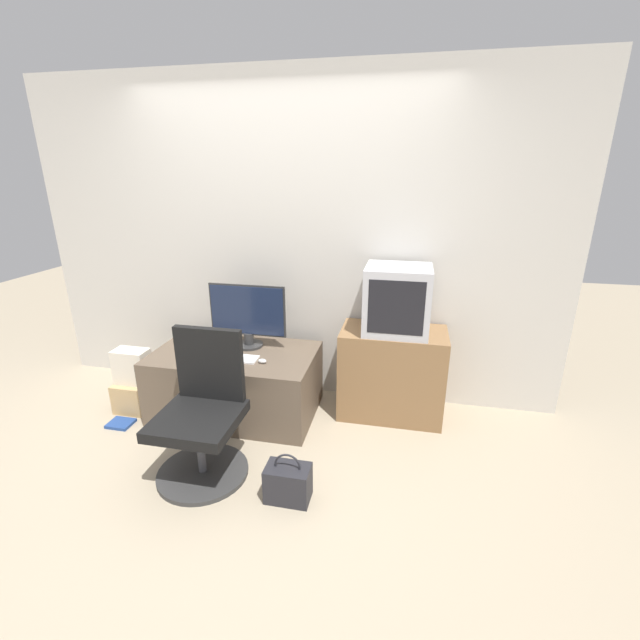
{
  "coord_description": "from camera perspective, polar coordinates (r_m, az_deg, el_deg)",
  "views": [
    {
      "loc": [
        0.96,
        -2.03,
        1.87
      ],
      "look_at": [
        0.32,
        1.01,
        0.77
      ],
      "focal_mm": 24.0,
      "sensor_mm": 36.0,
      "label": 1
    }
  ],
  "objects": [
    {
      "name": "ground_plane",
      "position": [
        2.92,
        -10.93,
        -20.68
      ],
      "size": [
        12.0,
        12.0,
        0.0
      ],
      "primitive_type": "plane",
      "color": "tan"
    },
    {
      "name": "wall_back",
      "position": [
        3.54,
        -4.04,
        10.17
      ],
      "size": [
        4.4,
        0.05,
        2.6
      ],
      "color": "beige",
      "rests_on": "ground_plane"
    },
    {
      "name": "desk",
      "position": [
        3.52,
        -11.08,
        -8.11
      ],
      "size": [
        1.26,
        0.74,
        0.52
      ],
      "color": "brown",
      "rests_on": "ground_plane"
    },
    {
      "name": "side_stand",
      "position": [
        3.44,
        9.52,
        -6.97
      ],
      "size": [
        0.8,
        0.45,
        0.71
      ],
      "color": "olive",
      "rests_on": "ground_plane"
    },
    {
      "name": "main_monitor",
      "position": [
        3.42,
        -9.63,
        0.66
      ],
      "size": [
        0.62,
        0.22,
        0.51
      ],
      "color": "#2D2D2D",
      "rests_on": "desk"
    },
    {
      "name": "keyboard",
      "position": [
        3.29,
        -11.49,
        -4.98
      ],
      "size": [
        0.37,
        0.14,
        0.01
      ],
      "color": "white",
      "rests_on": "desk"
    },
    {
      "name": "mouse",
      "position": [
        3.18,
        -7.7,
        -5.45
      ],
      "size": [
        0.06,
        0.04,
        0.03
      ],
      "color": "silver",
      "rests_on": "desk"
    },
    {
      "name": "crt_tv",
      "position": [
        3.21,
        10.25,
        2.67
      ],
      "size": [
        0.48,
        0.42,
        0.5
      ],
      "color": "#B7B7BC",
      "rests_on": "side_stand"
    },
    {
      "name": "office_chair",
      "position": [
        2.87,
        -15.4,
        -12.53
      ],
      "size": [
        0.58,
        0.58,
        0.93
      ],
      "color": "#333333",
      "rests_on": "ground_plane"
    },
    {
      "name": "cardboard_box_lower",
      "position": [
        3.86,
        -23.21,
        -9.2
      ],
      "size": [
        0.3,
        0.27,
        0.24
      ],
      "color": "tan",
      "rests_on": "ground_plane"
    },
    {
      "name": "cardboard_box_upper",
      "position": [
        3.75,
        -23.74,
        -5.67
      ],
      "size": [
        0.27,
        0.16,
        0.28
      ],
      "color": "beige",
      "rests_on": "cardboard_box_lower"
    },
    {
      "name": "handbag",
      "position": [
        2.72,
        -4.29,
        -20.81
      ],
      "size": [
        0.27,
        0.16,
        0.32
      ],
      "color": "#232328",
      "rests_on": "ground_plane"
    },
    {
      "name": "book",
      "position": [
        3.73,
        -25.03,
        -12.39
      ],
      "size": [
        0.18,
        0.15,
        0.02
      ],
      "color": "navy",
      "rests_on": "ground_plane"
    }
  ]
}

